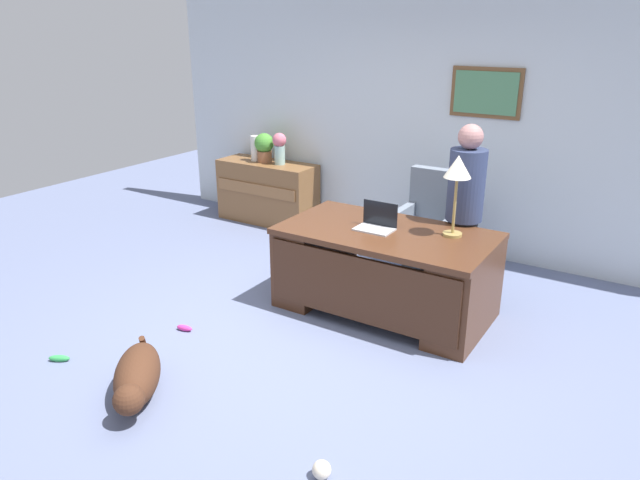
{
  "coord_description": "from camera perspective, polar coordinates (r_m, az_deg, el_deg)",
  "views": [
    {
      "loc": [
        2.36,
        -3.47,
        2.41
      ],
      "look_at": [
        -0.03,
        0.3,
        0.75
      ],
      "focal_mm": 32.87,
      "sensor_mm": 36.0,
      "label": 1
    }
  ],
  "objects": [
    {
      "name": "ground_plane",
      "position": [
        4.84,
        -1.67,
        -9.47
      ],
      "size": [
        12.0,
        12.0,
        0.0
      ],
      "primitive_type": "plane",
      "color": "slate"
    },
    {
      "name": "back_wall",
      "position": [
        6.59,
        11.16,
        10.81
      ],
      "size": [
        7.0,
        0.16,
        2.7
      ],
      "color": "silver",
      "rests_on": "ground_plane"
    },
    {
      "name": "desk",
      "position": [
        5.1,
        6.24,
        -2.81
      ],
      "size": [
        1.8,
        1.0,
        0.75
      ],
      "color": "#4C2B19",
      "rests_on": "ground_plane"
    },
    {
      "name": "credenza",
      "position": [
        7.49,
        -5.12,
        4.67
      ],
      "size": [
        1.28,
        0.5,
        0.77
      ],
      "color": "brown",
      "rests_on": "ground_plane"
    },
    {
      "name": "armchair",
      "position": [
        5.97,
        10.76,
        1.11
      ],
      "size": [
        0.6,
        0.59,
        1.05
      ],
      "color": "slate",
      "rests_on": "ground_plane"
    },
    {
      "name": "person_standing",
      "position": [
        5.31,
        13.83,
        2.53
      ],
      "size": [
        0.32,
        0.32,
        1.62
      ],
      "color": "#262323",
      "rests_on": "ground_plane"
    },
    {
      "name": "dog_lying",
      "position": [
        4.26,
        -17.42,
        -12.59
      ],
      "size": [
        0.68,
        0.72,
        0.3
      ],
      "color": "#472819",
      "rests_on": "ground_plane"
    },
    {
      "name": "laptop",
      "position": [
        5.02,
        5.56,
        1.71
      ],
      "size": [
        0.32,
        0.22,
        0.22
      ],
      "color": "#B2B5BA",
      "rests_on": "desk"
    },
    {
      "name": "desk_lamp",
      "position": [
        4.83,
        13.25,
        6.46
      ],
      "size": [
        0.22,
        0.22,
        0.67
      ],
      "color": "#9E8447",
      "rests_on": "desk"
    },
    {
      "name": "vase_with_flowers",
      "position": [
        7.24,
        -3.97,
        9.05
      ],
      "size": [
        0.17,
        0.17,
        0.39
      ],
      "color": "#90B7B0",
      "rests_on": "credenza"
    },
    {
      "name": "vase_empty",
      "position": [
        7.47,
        -6.29,
        8.86
      ],
      "size": [
        0.12,
        0.12,
        0.31
      ],
      "primitive_type": "cylinder",
      "color": "silver",
      "rests_on": "credenza"
    },
    {
      "name": "potted_plant",
      "position": [
        7.38,
        -5.45,
        9.07
      ],
      "size": [
        0.24,
        0.24,
        0.36
      ],
      "color": "brown",
      "rests_on": "credenza"
    },
    {
      "name": "dog_toy_ball",
      "position": [
        3.53,
        0.16,
        -21.46
      ],
      "size": [
        0.11,
        0.11,
        0.11
      ],
      "primitive_type": "sphere",
      "color": "beige",
      "rests_on": "ground_plane"
    },
    {
      "name": "dog_toy_bone",
      "position": [
        5.05,
        -13.05,
        -8.35
      ],
      "size": [
        0.15,
        0.08,
        0.05
      ],
      "primitive_type": "ellipsoid",
      "rotation": [
        0.0,
        0.0,
        3.34
      ],
      "color": "#D8338C",
      "rests_on": "ground_plane"
    },
    {
      "name": "dog_toy_plush",
      "position": [
        4.93,
        -24.05,
        -10.48
      ],
      "size": [
        0.16,
        0.13,
        0.05
      ],
      "primitive_type": "ellipsoid",
      "rotation": [
        0.0,
        0.0,
        0.53
      ],
      "color": "green",
      "rests_on": "ground_plane"
    }
  ]
}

